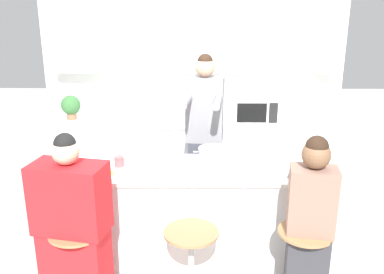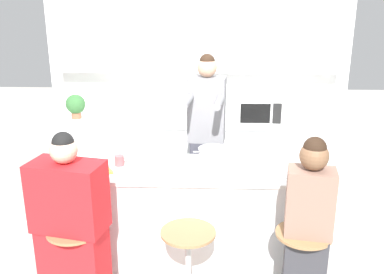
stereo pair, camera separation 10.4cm
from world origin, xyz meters
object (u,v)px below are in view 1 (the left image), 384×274
at_px(coffee_cup_far, 119,161).
at_px(banana_bunch, 104,171).
at_px(bar_stool_leftmost, 80,265).
at_px(person_seated_near, 309,234).
at_px(microwave, 254,109).
at_px(person_cooking, 204,144).
at_px(coffee_cup_near, 169,168).
at_px(bar_stool_center, 191,266).
at_px(person_wrapped_blanket, 73,233).
at_px(kitchen_island, 192,216).
at_px(potted_plant, 71,106).
at_px(cooking_pot, 213,156).
at_px(fruit_bowl, 287,168).
at_px(bar_stool_rightmost, 303,266).

bearing_deg(coffee_cup_far, banana_bunch, -116.83).
height_order(bar_stool_leftmost, person_seated_near, person_seated_near).
xyz_separation_m(coffee_cup_far, microwave, (1.32, 1.44, 0.10)).
bearing_deg(banana_bunch, microwave, 49.01).
bearing_deg(person_cooking, coffee_cup_near, -103.67).
xyz_separation_m(bar_stool_center, coffee_cup_near, (-0.19, 0.49, 0.58)).
bearing_deg(coffee_cup_near, person_wrapped_blanket, -144.32).
bearing_deg(person_cooking, kitchen_island, -92.88).
distance_m(coffee_cup_near, potted_plant, 2.06).
bearing_deg(bar_stool_leftmost, person_wrapped_blanket, 156.03).
xyz_separation_m(coffee_cup_far, banana_bunch, (-0.09, -0.18, -0.02)).
bearing_deg(bar_stool_leftmost, cooking_pot, 34.17).
distance_m(fruit_bowl, banana_bunch, 1.49).
bearing_deg(coffee_cup_far, microwave, 47.57).
bearing_deg(microwave, person_wrapped_blanket, -126.84).
xyz_separation_m(cooking_pot, coffee_cup_far, (-0.80, -0.04, -0.03)).
xyz_separation_m(bar_stool_leftmost, fruit_bowl, (1.61, 0.52, 0.57)).
bearing_deg(person_seated_near, bar_stool_leftmost, -170.09).
bearing_deg(kitchen_island, cooking_pot, 19.96).
bearing_deg(bar_stool_center, kitchen_island, 90.00).
bearing_deg(fruit_bowl, person_cooking, 130.39).
relative_size(cooking_pot, microwave, 0.65).
relative_size(kitchen_island, coffee_cup_near, 17.57).
distance_m(bar_stool_leftmost, bar_stool_center, 0.83).
distance_m(person_cooking, microwave, 1.00).
relative_size(bar_stool_leftmost, person_cooking, 0.38).
bearing_deg(coffee_cup_near, banana_bunch, -177.54).
relative_size(kitchen_island, person_seated_near, 1.47).
height_order(bar_stool_center, microwave, microwave).
xyz_separation_m(bar_stool_leftmost, person_cooking, (0.95, 1.30, 0.51)).
distance_m(kitchen_island, bar_stool_rightmost, 1.03).
height_order(person_cooking, coffee_cup_near, person_cooking).
bearing_deg(bar_stool_center, potted_plant, 123.93).
distance_m(banana_bunch, potted_plant, 1.82).
distance_m(person_cooking, fruit_bowl, 1.03).
bearing_deg(cooking_pot, person_seated_near, -45.28).
bearing_deg(person_wrapped_blanket, banana_bunch, 83.68).
bearing_deg(kitchen_island, microwave, 64.50).
bearing_deg(bar_stool_rightmost, kitchen_island, 143.77).
bearing_deg(bar_stool_leftmost, person_cooking, 54.02).
relative_size(cooking_pot, banana_bunch, 1.85).
relative_size(cooking_pot, potted_plant, 1.20).
height_order(person_wrapped_blanket, coffee_cup_far, person_wrapped_blanket).
bearing_deg(person_cooking, banana_bunch, -127.89).
relative_size(fruit_bowl, banana_bunch, 1.21).
distance_m(kitchen_island, person_cooking, 0.82).
distance_m(bar_stool_center, person_seated_near, 0.89).
distance_m(coffee_cup_far, microwave, 1.96).
bearing_deg(cooking_pot, coffee_cup_far, -177.37).
height_order(bar_stool_rightmost, coffee_cup_far, coffee_cup_far).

